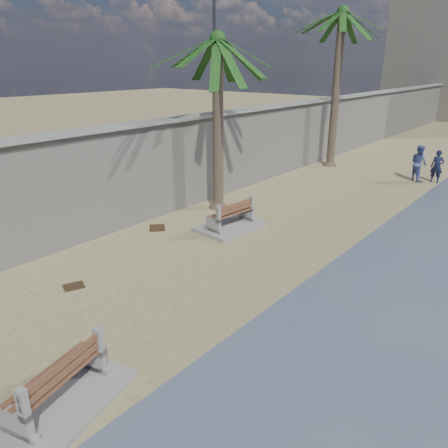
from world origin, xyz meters
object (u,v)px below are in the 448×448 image
Objects in this scene: palm_mid at (218,41)px; person_a at (437,164)px; palm_back at (343,14)px; bench_near at (57,384)px; bench_far at (231,217)px; person_b at (419,161)px.

palm_mid reaches higher than person_a.
palm_back is at bearing 90.12° from palm_mid.
palm_mid is at bearing -89.88° from palm_back.
bench_far is at bearing 109.60° from bench_near.
bench_near is 19.80m from person_b.
bench_far is 0.28× the size of palm_back.
person_a is at bearing 71.51° from bench_far.
bench_near is 9.12m from bench_far.
bench_near is at bearing 126.17° from person_b.
bench_near is 0.30× the size of palm_back.
palm_back is at bearing 32.05° from person_b.
palm_back reaches higher than person_a.
person_b reaches higher than bench_far.
person_b is (-0.81, -0.22, 0.08)m from person_a.
bench_far is 6.36m from palm_mid.
palm_mid is at bearing 99.11° from person_b.
person_b is (4.92, -0.34, -6.90)m from palm_back.
person_b is at bearing -3.98° from palm_back.
bench_near is at bearing -76.14° from palm_back.
bench_near is 0.37× the size of palm_mid.
palm_mid reaches higher than person_b.
bench_far is 13.88m from palm_back.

